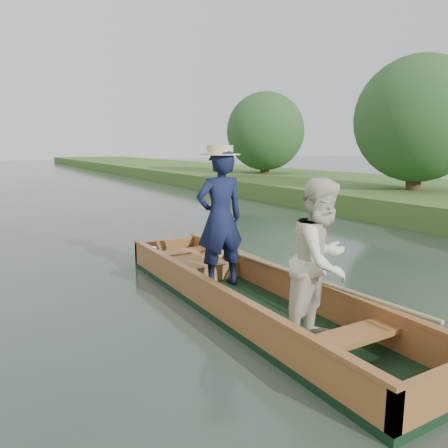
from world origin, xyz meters
TOP-DOWN VIEW (x-y plane):
  - ground at (0.00, 0.00)m, footprint 120.00×120.00m
  - trees_far at (1.76, 9.27)m, footprint 22.81×14.61m
  - punt at (0.04, -0.05)m, footprint 1.12×5.00m

SIDE VIEW (x-z plane):
  - ground at x=0.00m, z-range 0.00..0.00m
  - punt at x=0.04m, z-range -0.37..1.55m
  - trees_far at x=1.76m, z-range 0.27..4.83m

